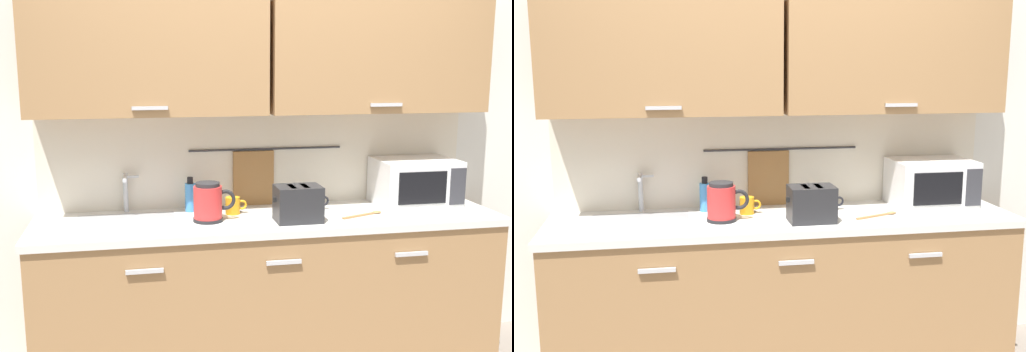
# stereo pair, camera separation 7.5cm
# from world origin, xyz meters

# --- Properties ---
(counter_unit) EXTENTS (2.53, 0.64, 0.90)m
(counter_unit) POSITION_xyz_m (-0.01, 0.30, 0.46)
(counter_unit) COLOR #997047
(counter_unit) RESTS_ON ground
(back_wall_assembly) EXTENTS (3.70, 0.41, 2.50)m
(back_wall_assembly) POSITION_xyz_m (-0.00, 0.53, 1.52)
(back_wall_assembly) COLOR silver
(back_wall_assembly) RESTS_ON ground
(sink_faucet) EXTENTS (0.09, 0.17, 0.22)m
(sink_faucet) POSITION_xyz_m (-0.77, 0.53, 1.04)
(sink_faucet) COLOR #B2B5BA
(sink_faucet) RESTS_ON counter_unit
(microwave) EXTENTS (0.46, 0.35, 0.27)m
(microwave) POSITION_xyz_m (0.89, 0.41, 1.04)
(microwave) COLOR white
(microwave) RESTS_ON counter_unit
(electric_kettle) EXTENTS (0.23, 0.16, 0.21)m
(electric_kettle) POSITION_xyz_m (-0.34, 0.26, 1.00)
(electric_kettle) COLOR black
(electric_kettle) RESTS_ON counter_unit
(dish_soap_bottle) EXTENTS (0.06, 0.06, 0.20)m
(dish_soap_bottle) POSITION_xyz_m (-0.42, 0.49, 0.99)
(dish_soap_bottle) COLOR #3F8CD8
(dish_soap_bottle) RESTS_ON counter_unit
(mug_near_sink) EXTENTS (0.12, 0.08, 0.09)m
(mug_near_sink) POSITION_xyz_m (-0.19, 0.39, 0.95)
(mug_near_sink) COLOR orange
(mug_near_sink) RESTS_ON counter_unit
(toaster) EXTENTS (0.26, 0.17, 0.19)m
(toaster) POSITION_xyz_m (0.12, 0.17, 1.00)
(toaster) COLOR #232326
(toaster) RESTS_ON counter_unit
(mug_by_kettle) EXTENTS (0.12, 0.08, 0.09)m
(mug_by_kettle) POSITION_xyz_m (0.28, 0.39, 0.95)
(mug_by_kettle) COLOR black
(mug_by_kettle) RESTS_ON counter_unit
(wooden_spoon) EXTENTS (0.27, 0.13, 0.01)m
(wooden_spoon) POSITION_xyz_m (0.53, 0.22, 0.91)
(wooden_spoon) COLOR #9E7042
(wooden_spoon) RESTS_ON counter_unit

